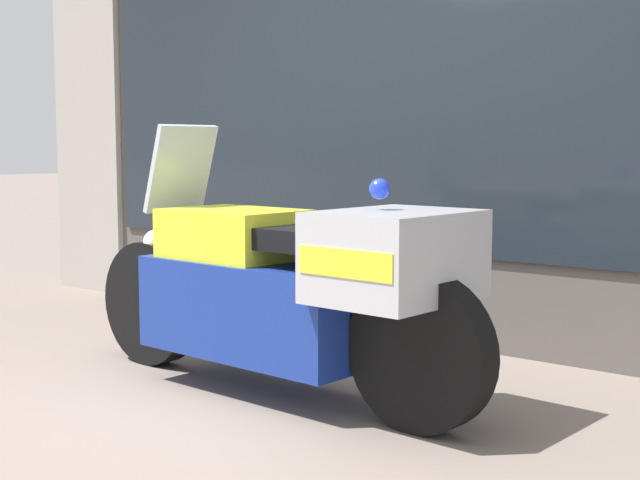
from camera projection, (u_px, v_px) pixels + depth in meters
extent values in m
plane|color=gray|center=(189.00, 405.00, 4.12)|extent=(60.00, 60.00, 0.00)
cube|color=#56514C|center=(425.00, 46.00, 5.47)|extent=(6.98, 0.40, 3.61)
cube|color=#A39E93|center=(111.00, 72.00, 7.43)|extent=(0.79, 0.55, 3.61)
cube|color=#1E262D|center=(459.00, 29.00, 5.08)|extent=(5.96, 0.02, 2.61)
cube|color=slate|center=(467.00, 297.00, 5.44)|extent=(5.74, 0.30, 0.55)
cube|color=silver|center=(481.00, 140.00, 5.45)|extent=(5.74, 0.02, 1.40)
cube|color=beige|center=(472.00, 23.00, 5.27)|extent=(5.74, 0.30, 0.02)
cube|color=maroon|center=(248.00, 39.00, 6.40)|extent=(0.18, 0.04, 0.06)
cube|color=navy|center=(472.00, 16.00, 5.27)|extent=(0.18, 0.04, 0.06)
cube|color=yellow|center=(292.00, 219.00, 6.20)|extent=(0.19, 0.03, 0.27)
cylinder|color=black|center=(152.00, 303.00, 4.88)|extent=(0.68, 0.17, 0.67)
cylinder|color=black|center=(420.00, 352.00, 3.71)|extent=(0.68, 0.17, 0.67)
cube|color=navy|center=(261.00, 307.00, 4.32)|extent=(1.23, 0.59, 0.46)
cube|color=yellow|center=(234.00, 237.00, 4.40)|extent=(0.68, 0.51, 0.27)
cube|color=black|center=(303.00, 238.00, 4.10)|extent=(0.72, 0.44, 0.10)
cube|color=#B7B7BC|center=(396.00, 256.00, 3.76)|extent=(0.56, 0.70, 0.38)
cube|color=yellow|center=(396.00, 256.00, 3.76)|extent=(0.50, 0.70, 0.11)
cube|color=#B2BCC6|center=(181.00, 169.00, 4.63)|extent=(0.18, 0.39, 0.45)
sphere|color=white|center=(156.00, 242.00, 4.82)|extent=(0.14, 0.14, 0.14)
sphere|color=blue|center=(379.00, 189.00, 3.78)|extent=(0.09, 0.09, 0.09)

